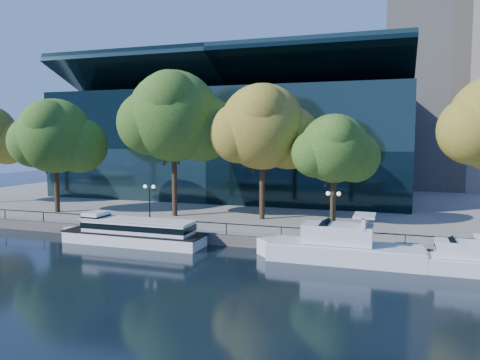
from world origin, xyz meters
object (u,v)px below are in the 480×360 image
(tree_2, at_px, (175,118))
(lamp_1, at_px, (149,196))
(cruiser_far, at_px, (463,260))
(tree_1, at_px, (56,138))
(cruiser_near, at_px, (338,246))
(tour_boat, at_px, (130,231))
(tree_4, at_px, (335,150))
(tree_3, at_px, (264,129))
(lamp_2, at_px, (333,204))

(tree_2, height_order, lamp_1, tree_2)
(cruiser_far, distance_m, tree_1, 43.12)
(tree_2, bearing_deg, cruiser_far, -20.27)
(cruiser_near, xyz_separation_m, tree_1, (-32.72, 7.74, 8.38))
(tree_1, xyz_separation_m, tree_2, (14.06, 1.96, 2.10))
(tour_boat, xyz_separation_m, tree_1, (-14.22, 7.65, 8.39))
(tree_4, bearing_deg, tree_3, 170.57)
(tree_4, bearing_deg, lamp_1, -160.49)
(tree_2, xyz_separation_m, tree_3, (9.62, 1.13, -1.16))
(tour_boat, height_order, tree_3, tree_3)
(tree_2, bearing_deg, lamp_1, -88.18)
(tree_1, xyz_separation_m, tree_4, (31.19, 1.84, -1.18))
(cruiser_near, bearing_deg, tree_3, 129.87)
(cruiser_near, distance_m, lamp_2, 4.64)
(tree_4, bearing_deg, lamp_2, -83.87)
(tree_1, height_order, tree_2, tree_2)
(cruiser_far, distance_m, tree_4, 16.15)
(tree_2, height_order, tree_4, tree_2)
(lamp_1, distance_m, lamp_2, 17.58)
(tree_4, bearing_deg, tree_2, 179.60)
(tour_boat, height_order, lamp_1, lamp_1)
(tree_3, bearing_deg, tour_boat, -131.34)
(tour_boat, xyz_separation_m, tree_3, (9.45, 10.74, 9.33))
(tour_boat, relative_size, tree_2, 0.92)
(tour_boat, bearing_deg, lamp_1, 89.49)
(cruiser_near, relative_size, tree_2, 0.83)
(tree_3, relative_size, tree_4, 1.30)
(cruiser_far, height_order, tree_2, tree_2)
(tree_3, xyz_separation_m, lamp_1, (-9.42, -7.25, -6.51))
(tour_boat, relative_size, lamp_2, 3.59)
(tour_boat, xyz_separation_m, lamp_2, (17.61, 3.50, 2.81))
(tour_boat, distance_m, cruiser_near, 18.50)
(cruiser_far, bearing_deg, lamp_2, 157.43)
(tree_1, distance_m, tree_3, 23.89)
(cruiser_far, relative_size, lamp_1, 2.23)
(tree_1, relative_size, tree_3, 0.92)
(tree_1, relative_size, lamp_1, 3.22)
(tour_boat, height_order, tree_1, tree_1)
(tree_2, relative_size, lamp_1, 3.92)
(cruiser_near, relative_size, tree_1, 1.01)
(tree_2, relative_size, tree_3, 1.11)
(tree_3, bearing_deg, lamp_2, -41.63)
(tour_boat, relative_size, tree_3, 1.02)
(cruiser_near, relative_size, tree_4, 1.20)
(tour_boat, distance_m, tree_3, 17.08)
(tree_1, bearing_deg, tree_4, 3.38)
(tree_3, relative_size, lamp_1, 3.52)
(cruiser_near, height_order, lamp_2, lamp_2)
(tree_2, relative_size, tree_4, 1.45)
(cruiser_far, relative_size, tree_2, 0.57)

